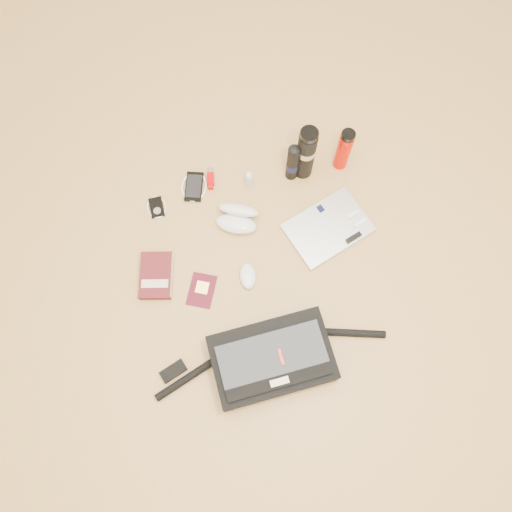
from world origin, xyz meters
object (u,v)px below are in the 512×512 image
object	(u,v)px
messenger_bag	(271,359)
thermos_red	(344,150)
book	(156,276)
laptop	(328,228)
thermos_black	(306,153)

from	to	relation	value
messenger_bag	thermos_red	distance (m)	0.86
book	laptop	bearing A→B (deg)	15.93
laptop	book	xyz separation A→B (m)	(-0.68, -0.11, 0.01)
messenger_bag	laptop	xyz separation A→B (m)	(0.30, 0.48, -0.04)
thermos_black	messenger_bag	bearing A→B (deg)	-107.68
book	thermos_red	xyz separation A→B (m)	(0.78, 0.39, 0.09)
book	thermos_black	size ratio (longest dim) A/B	0.69
messenger_bag	thermos_black	distance (m)	0.79
messenger_bag	thermos_black	world-z (taller)	thermos_black
thermos_red	laptop	bearing A→B (deg)	-109.32
messenger_bag	laptop	size ratio (longest dim) A/B	2.28
thermos_black	laptop	bearing A→B (deg)	-77.77
book	thermos_black	xyz separation A→B (m)	(0.63, 0.38, 0.13)
messenger_bag	book	size ratio (longest dim) A/B	4.36
book	thermos_red	world-z (taller)	thermos_red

